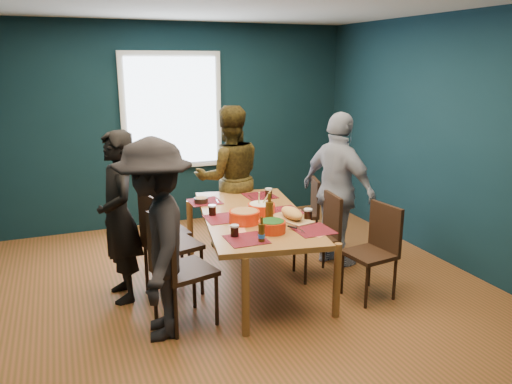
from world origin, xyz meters
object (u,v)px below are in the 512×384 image
dining_table (254,222)px  chair_right_mid (323,229)px  person_far_left (119,217)px  cutting_board (292,214)px  bowl_herbs (272,226)px  person_near_left (156,240)px  chair_left_mid (163,237)px  chair_right_near (377,244)px  chair_right_far (308,207)px  bowl_salad (244,216)px  person_right (338,191)px  chair_left_near (174,263)px  chair_left_far (158,225)px  bowl_dumpling (261,208)px  person_back (229,178)px

dining_table → chair_right_mid: 0.77m
person_far_left → cutting_board: size_ratio=2.92×
bowl_herbs → cutting_board: 0.40m
person_near_left → chair_left_mid: bearing=175.0°
chair_right_near → cutting_board: (-0.72, 0.37, 0.27)m
chair_right_far → chair_left_mid: bearing=-143.2°
bowl_salad → bowl_herbs: bowl_salad is taller
person_right → bowl_salad: (-1.21, -0.35, -0.05)m
chair_left_mid → chair_left_near: (-0.04, -0.61, -0.01)m
chair_left_mid → chair_left_far: bearing=69.4°
chair_right_far → bowl_herbs: (-1.04, -1.31, 0.30)m
person_far_left → person_right: size_ratio=0.95×
chair_right_near → cutting_board: bearing=144.8°
chair_right_far → bowl_dumpling: bowl_dumpling is taller
chair_left_mid → bowl_herbs: (0.85, -0.62, 0.20)m
bowl_herbs → chair_left_mid: bearing=143.9°
chair_left_near → dining_table: bearing=15.2°
chair_left_near → bowl_herbs: (0.88, -0.01, 0.21)m
person_back → person_near_left: bearing=61.5°
chair_left_near → person_right: person_right is taller
chair_left_far → cutting_board: size_ratio=1.66×
person_back → bowl_salad: 1.35m
person_back → cutting_board: bearing=102.5°
dining_table → bowl_herbs: 0.55m
chair_left_mid → chair_right_mid: size_ratio=1.16×
chair_left_far → chair_right_far: 1.84m
dining_table → chair_left_far: bearing=152.4°
bowl_salad → cutting_board: size_ratio=0.52×
chair_left_near → bowl_dumpling: 1.14m
chair_left_near → chair_right_mid: size_ratio=1.13×
chair_left_mid → bowl_herbs: bearing=-51.1°
bowl_salad → dining_table: bearing=48.3°
cutting_board → person_back: bearing=82.7°
person_far_left → person_near_left: size_ratio=0.98×
chair_right_near → cutting_board: 0.85m
bowl_dumpling → bowl_salad: bearing=-143.1°
chair_left_near → bowl_salad: bearing=9.2°
person_back → bowl_herbs: bearing=90.8°
bowl_dumpling → chair_left_near: bearing=-152.7°
person_right → cutting_board: person_right is taller
chair_right_mid → cutting_board: size_ratio=1.60×
dining_table → bowl_herbs: size_ratio=8.56×
chair_right_near → chair_right_far: bearing=81.7°
chair_left_mid → person_near_left: size_ratio=0.62×
person_far_left → bowl_salad: size_ratio=5.60×
bowl_salad → bowl_herbs: bearing=-67.9°
person_far_left → bowl_salad: bearing=64.8°
person_far_left → chair_left_mid: bearing=68.1°
person_far_left → bowl_salad: (1.09, -0.40, -0.00)m
bowl_salad → bowl_herbs: 0.36m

